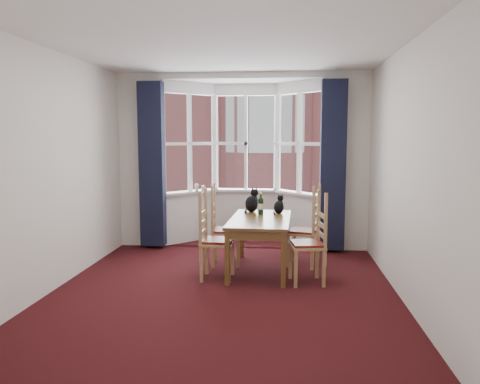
# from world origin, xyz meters

# --- Properties ---
(floor) EXTENTS (4.50, 4.50, 0.00)m
(floor) POSITION_xyz_m (0.00, 0.00, 0.00)
(floor) COLOR black
(floor) RESTS_ON ground
(ceiling) EXTENTS (4.50, 4.50, 0.00)m
(ceiling) POSITION_xyz_m (0.00, 0.00, 2.80)
(ceiling) COLOR white
(ceiling) RESTS_ON floor
(wall_left) EXTENTS (0.00, 4.50, 4.50)m
(wall_left) POSITION_xyz_m (-2.00, 0.00, 1.40)
(wall_left) COLOR silver
(wall_left) RESTS_ON floor
(wall_right) EXTENTS (0.00, 4.50, 4.50)m
(wall_right) POSITION_xyz_m (2.00, 0.00, 1.40)
(wall_right) COLOR silver
(wall_right) RESTS_ON floor
(wall_near) EXTENTS (4.00, 0.00, 4.00)m
(wall_near) POSITION_xyz_m (0.00, -2.25, 1.40)
(wall_near) COLOR silver
(wall_near) RESTS_ON floor
(wall_back_pier_left) EXTENTS (0.70, 0.12, 2.80)m
(wall_back_pier_left) POSITION_xyz_m (-1.65, 2.25, 1.40)
(wall_back_pier_left) COLOR silver
(wall_back_pier_left) RESTS_ON floor
(wall_back_pier_right) EXTENTS (0.70, 0.12, 2.80)m
(wall_back_pier_right) POSITION_xyz_m (1.65, 2.25, 1.40)
(wall_back_pier_right) COLOR silver
(wall_back_pier_right) RESTS_ON floor
(bay_window) EXTENTS (2.76, 0.94, 2.80)m
(bay_window) POSITION_xyz_m (0.00, 2.75, 1.40)
(bay_window) COLOR white
(bay_window) RESTS_ON floor
(curtain_left) EXTENTS (0.38, 0.22, 2.60)m
(curtain_left) POSITION_xyz_m (-1.42, 2.07, 1.35)
(curtain_left) COLOR black
(curtain_left) RESTS_ON floor
(curtain_right) EXTENTS (0.38, 0.22, 2.60)m
(curtain_right) POSITION_xyz_m (1.42, 2.07, 1.35)
(curtain_right) COLOR black
(curtain_right) RESTS_ON floor
(dining_table) EXTENTS (0.83, 1.48, 0.72)m
(dining_table) POSITION_xyz_m (0.37, 0.92, 0.63)
(dining_table) COLOR brown
(dining_table) RESTS_ON floor
(chair_left_near) EXTENTS (0.41, 0.43, 0.92)m
(chair_left_near) POSITION_xyz_m (-0.24, 0.52, 0.47)
(chair_left_near) COLOR #AB8553
(chair_left_near) RESTS_ON floor
(chair_left_far) EXTENTS (0.43, 0.45, 0.92)m
(chair_left_far) POSITION_xyz_m (-0.21, 1.18, 0.47)
(chair_left_far) COLOR #AB8553
(chair_left_far) RESTS_ON floor
(chair_right_near) EXTENTS (0.46, 0.48, 0.92)m
(chair_right_near) POSITION_xyz_m (1.06, 0.47, 0.47)
(chair_right_near) COLOR #AB8553
(chair_right_near) RESTS_ON floor
(chair_right_far) EXTENTS (0.50, 0.51, 0.92)m
(chair_right_far) POSITION_xyz_m (1.04, 1.22, 0.47)
(chair_right_far) COLOR #AB8553
(chair_right_far) RESTS_ON floor
(cat_left) EXTENTS (0.27, 0.30, 0.36)m
(cat_left) POSITION_xyz_m (0.22, 1.45, 0.85)
(cat_left) COLOR black
(cat_left) RESTS_ON dining_table
(cat_right) EXTENTS (0.19, 0.23, 0.27)m
(cat_right) POSITION_xyz_m (0.61, 1.33, 0.82)
(cat_right) COLOR black
(cat_right) RESTS_ON dining_table
(wine_bottle) EXTENTS (0.08, 0.08, 0.30)m
(wine_bottle) POSITION_xyz_m (0.36, 1.23, 0.85)
(wine_bottle) COLOR black
(wine_bottle) RESTS_ON dining_table
(candle_tall) EXTENTS (0.06, 0.06, 0.13)m
(candle_tall) POSITION_xyz_m (-0.81, 2.60, 0.93)
(candle_tall) COLOR white
(candle_tall) RESTS_ON bay_window
(candle_short) EXTENTS (0.06, 0.06, 0.09)m
(candle_short) POSITION_xyz_m (-0.70, 2.63, 0.92)
(candle_short) COLOR white
(candle_short) RESTS_ON bay_window
(street) EXTENTS (80.00, 80.00, 0.00)m
(street) POSITION_xyz_m (0.00, 32.25, -6.00)
(street) COLOR #333335
(street) RESTS_ON ground
(tenement_building) EXTENTS (18.40, 7.80, 15.20)m
(tenement_building) POSITION_xyz_m (0.00, 14.01, 1.60)
(tenement_building) COLOR #9D5351
(tenement_building) RESTS_ON street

